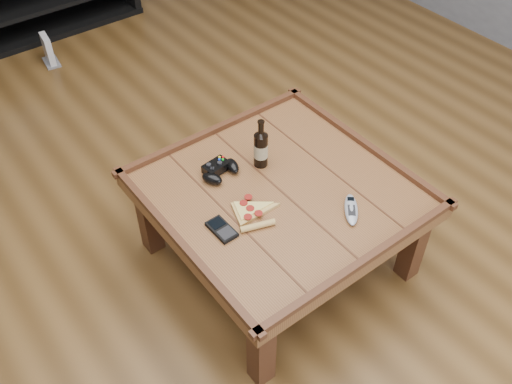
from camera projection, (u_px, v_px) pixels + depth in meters
ground at (277, 258)px, 2.68m from camera, size 6.00×6.00×0.00m
baseboard at (32, 10)px, 4.34m from camera, size 5.00×0.02×0.10m
coffee_table at (279, 200)px, 2.40m from camera, size 1.03×1.03×0.48m
beer_bottle at (261, 148)px, 2.41m from camera, size 0.06×0.06×0.23m
game_controller at (220, 170)px, 2.42m from camera, size 0.19×0.14×0.05m
pizza_slice at (251, 212)px, 2.26m from camera, size 0.23×0.29×0.03m
smartphone at (222, 229)px, 2.20m from camera, size 0.07×0.13×0.02m
remote_control at (351, 209)px, 2.27m from camera, size 0.15×0.17×0.03m
game_console at (48, 51)px, 3.83m from camera, size 0.11×0.17×0.20m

